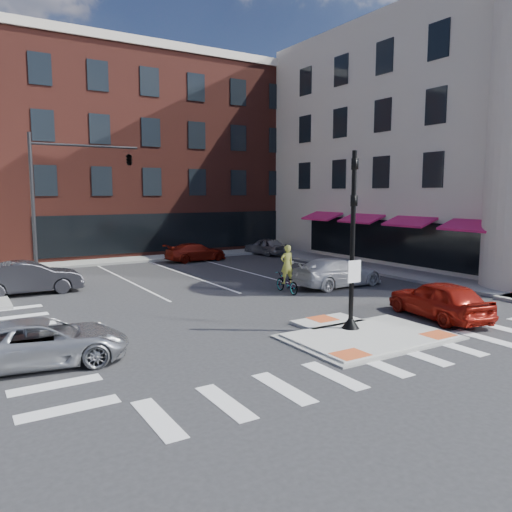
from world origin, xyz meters
TOP-DOWN VIEW (x-y plane):
  - ground at (0.00, 0.00)m, footprint 120.00×120.00m
  - refuge_island at (0.00, -0.26)m, footprint 5.40×4.65m
  - sidewalk_e at (10.80, 10.00)m, footprint 3.00×24.00m
  - sidewalk_n at (3.00, 22.00)m, footprint 26.00×3.00m
  - building_n at (3.00, 31.99)m, footprint 24.40×18.40m
  - building_e at (21.54, 11.50)m, footprint 21.90×23.90m
  - building_far_left at (-4.00, 52.00)m, footprint 10.00×12.00m
  - building_far_right at (9.00, 54.00)m, footprint 12.00×12.00m
  - signal_pole at (0.00, 0.40)m, footprint 0.60×0.60m
  - mast_arm_signal at (-3.47, 18.00)m, footprint 6.10×2.24m
  - silver_suv at (-9.50, 2.35)m, footprint 4.88×2.81m
  - red_sedan at (4.04, 0.00)m, footprint 2.43×4.54m
  - white_pickup at (5.10, 7.00)m, footprint 5.05×2.18m
  - bg_car_dark at (-8.50, 13.05)m, footprint 4.72×1.72m
  - bg_car_silver at (8.94, 19.80)m, footprint 2.04×4.01m
  - bg_car_red at (2.92, 19.35)m, footprint 4.40×1.95m
  - cyclist at (1.96, 7.00)m, footprint 0.73×1.86m

SIDE VIEW (x-z plane):
  - ground at x=0.00m, z-range 0.00..0.00m
  - refuge_island at x=0.00m, z-range -0.01..0.11m
  - sidewalk_e at x=10.80m, z-range 0.00..0.15m
  - sidewalk_n at x=3.00m, z-range 0.00..0.15m
  - bg_car_red at x=2.92m, z-range 0.00..1.25m
  - silver_suv at x=-9.50m, z-range 0.00..1.28m
  - bg_car_silver at x=8.94m, z-range 0.00..1.31m
  - white_pickup at x=5.10m, z-range 0.00..1.45m
  - red_sedan at x=4.04m, z-range 0.00..1.47m
  - cyclist at x=1.96m, z-range -0.37..1.91m
  - bg_car_dark at x=-8.50m, z-range 0.00..1.55m
  - signal_pole at x=0.00m, z-range -0.63..5.35m
  - building_far_left at x=-4.00m, z-range 0.00..10.00m
  - building_far_right at x=9.00m, z-range 0.00..12.00m
  - mast_arm_signal at x=-3.47m, z-range 2.21..10.21m
  - building_n at x=3.00m, z-range 0.05..15.55m
  - building_e at x=21.54m, z-range -0.81..16.89m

